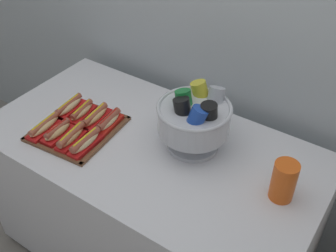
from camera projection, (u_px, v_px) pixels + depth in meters
name	position (u px, v px, depth m)	size (l,w,h in m)	color
ground_plane	(154.00, 252.00, 2.24)	(10.00, 10.00, 0.00)	gray
buffet_table	(152.00, 202.00, 1.98)	(1.48, 0.78, 0.79)	silver
serving_tray	(78.00, 129.00, 1.82)	(0.36, 0.39, 0.01)	brown
hot_dog_0	(44.00, 126.00, 1.79)	(0.08, 0.19, 0.06)	red
hot_dog_1	(58.00, 131.00, 1.76)	(0.07, 0.16, 0.06)	red
hot_dog_2	(71.00, 137.00, 1.73)	(0.08, 0.18, 0.06)	red
hot_dog_3	(85.00, 142.00, 1.70)	(0.06, 0.18, 0.06)	red
hot_dog_4	(69.00, 107.00, 1.90)	(0.08, 0.18, 0.06)	red
hot_dog_5	(82.00, 112.00, 1.87)	(0.08, 0.17, 0.06)	red
hot_dog_6	(95.00, 117.00, 1.84)	(0.09, 0.19, 0.06)	red
hot_dog_7	(109.00, 121.00, 1.82)	(0.07, 0.17, 0.06)	red
punch_bowl	(195.00, 118.00, 1.65)	(0.30, 0.31, 0.27)	silver
cup_stack	(284.00, 181.00, 1.47)	(0.09, 0.09, 0.16)	#EA5B19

